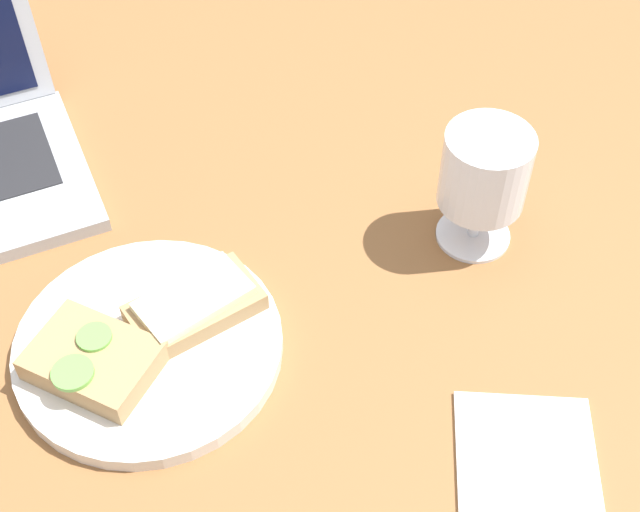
{
  "coord_description": "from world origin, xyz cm",
  "views": [
    {
      "loc": [
        -16.58,
        -47.28,
        69.23
      ],
      "look_at": [
        4.96,
        1.12,
        8.0
      ],
      "focal_mm": 50.0,
      "sensor_mm": 36.0,
      "label": 1
    }
  ],
  "objects_px": {
    "sandwich_with_cheese": "(195,305)",
    "sandwich_with_cucumber": "(93,361)",
    "plate": "(149,346)",
    "wine_glass": "(484,174)",
    "napkin": "(526,455)"
  },
  "relations": [
    {
      "from": "sandwich_with_cheese",
      "to": "sandwich_with_cucumber",
      "type": "bearing_deg",
      "value": -167.23
    },
    {
      "from": "plate",
      "to": "sandwich_with_cheese",
      "type": "distance_m",
      "value": 0.05
    },
    {
      "from": "plate",
      "to": "sandwich_with_cheese",
      "type": "xyz_separation_m",
      "value": [
        0.05,
        0.01,
        0.02
      ]
    },
    {
      "from": "wine_glass",
      "to": "napkin",
      "type": "relative_size",
      "value": 1.14
    },
    {
      "from": "wine_glass",
      "to": "napkin",
      "type": "bearing_deg",
      "value": -110.16
    },
    {
      "from": "sandwich_with_cheese",
      "to": "napkin",
      "type": "height_order",
      "value": "sandwich_with_cheese"
    },
    {
      "from": "sandwich_with_cheese",
      "to": "plate",
      "type": "bearing_deg",
      "value": -167.29
    },
    {
      "from": "plate",
      "to": "wine_glass",
      "type": "height_order",
      "value": "wine_glass"
    },
    {
      "from": "plate",
      "to": "sandwich_with_cucumber",
      "type": "distance_m",
      "value": 0.05
    },
    {
      "from": "sandwich_with_cheese",
      "to": "wine_glass",
      "type": "distance_m",
      "value": 0.29
    },
    {
      "from": "plate",
      "to": "sandwich_with_cucumber",
      "type": "relative_size",
      "value": 1.85
    },
    {
      "from": "plate",
      "to": "napkin",
      "type": "bearing_deg",
      "value": -42.11
    },
    {
      "from": "sandwich_with_cucumber",
      "to": "napkin",
      "type": "xyz_separation_m",
      "value": [
        0.3,
        -0.22,
        -0.03
      ]
    },
    {
      "from": "plate",
      "to": "wine_glass",
      "type": "relative_size",
      "value": 1.84
    },
    {
      "from": "plate",
      "to": "sandwich_with_cucumber",
      "type": "height_order",
      "value": "sandwich_with_cucumber"
    }
  ]
}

